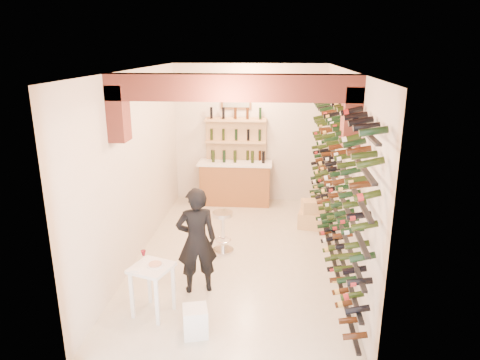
% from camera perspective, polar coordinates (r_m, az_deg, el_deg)
% --- Properties ---
extents(ground, '(6.00, 6.00, 0.00)m').
position_cam_1_polar(ground, '(7.90, -0.18, -9.69)').
color(ground, beige).
rests_on(ground, ground).
extents(room_shell, '(3.52, 6.02, 3.21)m').
position_cam_1_polar(room_shell, '(6.92, -0.37, 6.18)').
color(room_shell, beige).
rests_on(room_shell, ground).
extents(wine_rack, '(0.32, 5.70, 2.56)m').
position_cam_1_polar(wine_rack, '(7.38, 11.75, 0.89)').
color(wine_rack, black).
rests_on(wine_rack, ground).
extents(back_counter, '(1.70, 0.62, 1.29)m').
position_cam_1_polar(back_counter, '(10.18, -0.63, -0.23)').
color(back_counter, '#945A2D').
rests_on(back_counter, ground).
extents(back_shelving, '(1.40, 0.31, 2.73)m').
position_cam_1_polar(back_shelving, '(10.25, -0.52, 3.56)').
color(back_shelving, tan).
rests_on(back_shelving, ground).
extents(tasting_table, '(0.64, 0.64, 0.88)m').
position_cam_1_polar(tasting_table, '(6.16, -11.44, -12.02)').
color(tasting_table, white).
rests_on(tasting_table, ground).
extents(white_stool, '(0.37, 0.37, 0.38)m').
position_cam_1_polar(white_stool, '(5.89, -5.85, -17.88)').
color(white_stool, white).
rests_on(white_stool, ground).
extents(person, '(0.69, 0.55, 1.64)m').
position_cam_1_polar(person, '(6.52, -5.69, -7.88)').
color(person, black).
rests_on(person, ground).
extents(chrome_barstool, '(0.39, 0.39, 0.75)m').
position_cam_1_polar(chrome_barstool, '(7.86, -2.26, -6.38)').
color(chrome_barstool, silver).
rests_on(chrome_barstool, ground).
extents(crate_lower, '(0.62, 0.49, 0.33)m').
position_cam_1_polar(crate_lower, '(9.06, 9.42, -5.17)').
color(crate_lower, tan).
rests_on(crate_lower, ground).
extents(crate_upper, '(0.48, 0.36, 0.26)m').
position_cam_1_polar(crate_upper, '(8.96, 9.52, -3.41)').
color(crate_upper, tan).
rests_on(crate_upper, crate_lower).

